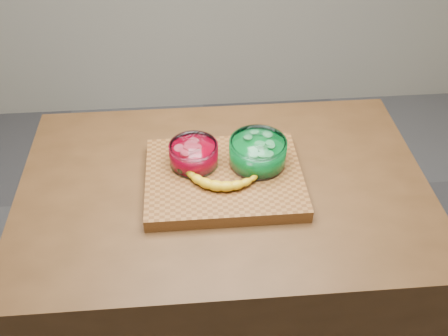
{
  "coord_description": "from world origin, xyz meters",
  "views": [
    {
      "loc": [
        -0.09,
        -1.07,
        1.9
      ],
      "look_at": [
        0.0,
        0.0,
        0.96
      ],
      "focal_mm": 40.0,
      "sensor_mm": 36.0,
      "label": 1
    }
  ],
  "objects": [
    {
      "name": "counter",
      "position": [
        0.0,
        0.0,
        0.45
      ],
      "size": [
        1.2,
        0.8,
        0.9
      ],
      "primitive_type": "cube",
      "color": "#4B2E16",
      "rests_on": "ground"
    },
    {
      "name": "banana",
      "position": [
        -0.01,
        -0.03,
        0.96
      ],
      "size": [
        0.24,
        0.14,
        0.03
      ],
      "primitive_type": null,
      "color": "gold",
      "rests_on": "cutting_board"
    },
    {
      "name": "bowl_green",
      "position": [
        0.1,
        0.04,
        0.98
      ],
      "size": [
        0.17,
        0.17,
        0.08
      ],
      "color": "white",
      "rests_on": "cutting_board"
    },
    {
      "name": "cutting_board",
      "position": [
        0.0,
        0.0,
        0.92
      ],
      "size": [
        0.45,
        0.35,
        0.04
      ],
      "primitive_type": "cube",
      "color": "brown",
      "rests_on": "counter"
    },
    {
      "name": "bowl_red",
      "position": [
        -0.08,
        0.05,
        0.97
      ],
      "size": [
        0.14,
        0.14,
        0.07
      ],
      "color": "white",
      "rests_on": "cutting_board"
    }
  ]
}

